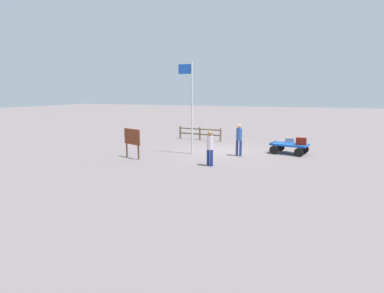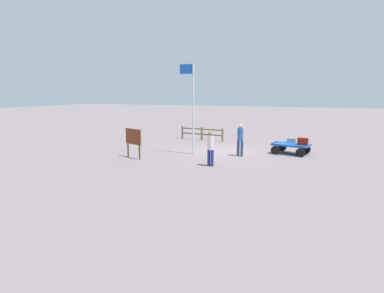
{
  "view_description": "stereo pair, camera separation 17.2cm",
  "coord_description": "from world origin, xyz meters",
  "views": [
    {
      "loc": [
        -5.1,
        17.57,
        3.35
      ],
      "look_at": [
        -0.48,
        6.0,
        1.25
      ],
      "focal_mm": 30.1,
      "sensor_mm": 36.0,
      "label": 1
    },
    {
      "loc": [
        -5.25,
        17.5,
        3.35
      ],
      "look_at": [
        -0.48,
        6.0,
        1.25
      ],
      "focal_mm": 30.1,
      "sensor_mm": 36.0,
      "label": 2
    }
  ],
  "objects": [
    {
      "name": "suitcase_grey",
      "position": [
        -4.22,
        -0.4,
        0.76
      ],
      "size": [
        0.54,
        0.33,
        0.39
      ],
      "color": "maroon",
      "rests_on": "luggage_cart"
    },
    {
      "name": "wooden_fence",
      "position": [
        2.78,
        -3.68,
        0.53
      ],
      "size": [
        3.31,
        0.49,
        0.91
      ],
      "color": "brown",
      "rests_on": "ground"
    },
    {
      "name": "suitcase_olive",
      "position": [
        -3.56,
        -1.16,
        0.69
      ],
      "size": [
        0.49,
        0.39,
        0.24
      ],
      "color": "gray",
      "rests_on": "luggage_cart"
    },
    {
      "name": "flagpole",
      "position": [
        1.42,
        1.41,
        2.84
      ],
      "size": [
        0.82,
        0.1,
        4.92
      ],
      "color": "silver",
      "rests_on": "ground"
    },
    {
      "name": "signboard",
      "position": [
        3.75,
        3.62,
        1.01
      ],
      "size": [
        1.18,
        0.52,
        1.51
      ],
      "color": "#4C3319",
      "rests_on": "ground"
    },
    {
      "name": "suitcase_tan",
      "position": [
        -4.27,
        -0.59,
        0.76
      ],
      "size": [
        0.5,
        0.35,
        0.39
      ],
      "color": "gray",
      "rests_on": "luggage_cart"
    },
    {
      "name": "worker_trailing",
      "position": [
        -0.5,
        3.82,
        0.92
      ],
      "size": [
        0.39,
        0.39,
        1.62
      ],
      "color": "navy",
      "rests_on": "ground"
    },
    {
      "name": "luggage_cart",
      "position": [
        -3.59,
        -0.63,
        0.43
      ],
      "size": [
        2.1,
        1.6,
        0.57
      ],
      "color": "#134BB2",
      "rests_on": "ground"
    },
    {
      "name": "ground_plane",
      "position": [
        0.0,
        0.0,
        0.0
      ],
      "size": [
        120.0,
        120.0,
        0.0
      ],
      "primitive_type": "plane",
      "color": "slate"
    },
    {
      "name": "worker_lead",
      "position": [
        -1.18,
        1.03,
        0.97
      ],
      "size": [
        0.34,
        0.32,
        1.7
      ],
      "color": "navy",
      "rests_on": "ground"
    }
  ]
}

